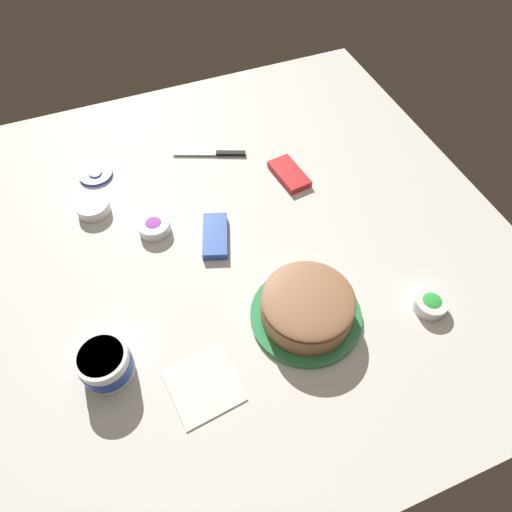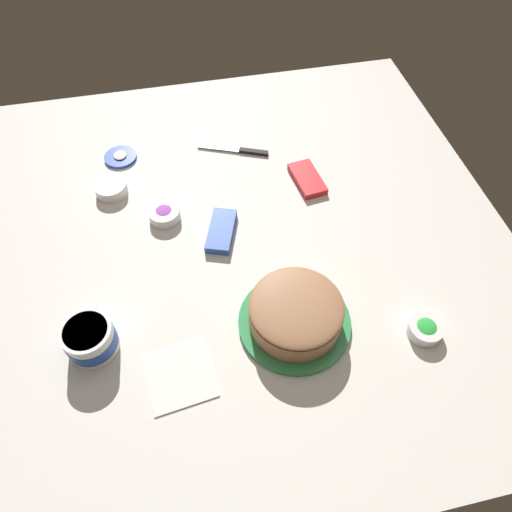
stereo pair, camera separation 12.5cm
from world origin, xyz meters
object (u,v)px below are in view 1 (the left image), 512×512
(sprinkle_bowl_rainbow, at_px, (154,226))
(candy_box_lower, at_px, (289,174))
(frosting_tub_lid, at_px, (96,174))
(sprinkle_bowl_orange, at_px, (93,207))
(sprinkle_bowl_green, at_px, (431,303))
(paper_napkin, at_px, (203,386))
(frosted_cake, at_px, (307,308))
(candy_box_upper, at_px, (215,236))
(spreading_knife, at_px, (216,153))
(frosting_tub, at_px, (105,363))

(sprinkle_bowl_rainbow, height_order, candy_box_lower, sprinkle_bowl_rainbow)
(frosting_tub_lid, relative_size, sprinkle_bowl_orange, 1.08)
(sprinkle_bowl_green, height_order, paper_napkin, sprinkle_bowl_green)
(frosted_cake, height_order, candy_box_lower, frosted_cake)
(sprinkle_bowl_green, relative_size, sprinkle_bowl_rainbow, 0.93)
(sprinkle_bowl_rainbow, xyz_separation_m, candy_box_upper, (-0.09, -0.15, -0.01))
(frosted_cake, bearing_deg, spreading_knife, 1.25)
(sprinkle_bowl_green, relative_size, candy_box_lower, 0.57)
(spreading_knife, bearing_deg, frosting_tub_lid, 82.83)
(sprinkle_bowl_orange, distance_m, paper_napkin, 0.65)
(sprinkle_bowl_rainbow, distance_m, paper_napkin, 0.50)
(sprinkle_bowl_rainbow, height_order, candy_box_upper, sprinkle_bowl_rainbow)
(frosted_cake, bearing_deg, candy_box_lower, -19.36)
(frosted_cake, height_order, paper_napkin, frosted_cake)
(spreading_knife, bearing_deg, candy_box_lower, -134.92)
(spreading_knife, bearing_deg, sprinkle_bowl_rainbow, 132.01)
(candy_box_lower, bearing_deg, frosting_tub_lid, 60.47)
(candy_box_upper, bearing_deg, sprinkle_bowl_green, -114.47)
(sprinkle_bowl_green, distance_m, sprinkle_bowl_rainbow, 0.77)
(sprinkle_bowl_orange, relative_size, candy_box_lower, 0.65)
(frosted_cake, height_order, frosting_tub_lid, frosted_cake)
(frosting_tub, relative_size, sprinkle_bowl_rainbow, 1.33)
(spreading_knife, distance_m, sprinkle_bowl_green, 0.81)
(paper_napkin, bearing_deg, frosted_cake, -75.04)
(spreading_knife, xyz_separation_m, sprinkle_bowl_rainbow, (-0.24, 0.27, 0.01))
(sprinkle_bowl_orange, relative_size, paper_napkin, 0.64)
(sprinkle_bowl_orange, bearing_deg, frosting_tub_lid, -11.80)
(frosting_tub_lid, height_order, sprinkle_bowl_orange, sprinkle_bowl_orange)
(frosting_tub, height_order, candy_box_lower, frosting_tub)
(candy_box_lower, xyz_separation_m, candy_box_upper, (-0.15, 0.30, 0.00))
(spreading_knife, height_order, candy_box_lower, candy_box_lower)
(candy_box_lower, bearing_deg, sprinkle_bowl_orange, 75.00)
(spreading_knife, height_order, candy_box_upper, candy_box_upper)
(frosting_tub_lid, distance_m, sprinkle_bowl_orange, 0.15)
(frosting_tub, bearing_deg, sprinkle_bowl_orange, -6.25)
(frosting_tub, height_order, sprinkle_bowl_rainbow, frosting_tub)
(frosted_cake, relative_size, spreading_knife, 1.24)
(frosting_tub, height_order, spreading_knife, frosting_tub)
(frosting_tub, height_order, sprinkle_bowl_green, frosting_tub)
(candy_box_upper, bearing_deg, frosted_cake, -138.94)
(sprinkle_bowl_orange, xyz_separation_m, paper_napkin, (-0.63, -0.14, -0.01))
(frosting_tub, bearing_deg, candy_box_lower, -56.23)
(sprinkle_bowl_green, distance_m, candy_box_lower, 0.58)
(sprinkle_bowl_rainbow, distance_m, candy_box_upper, 0.18)
(frosted_cake, xyz_separation_m, sprinkle_bowl_orange, (0.55, 0.43, -0.03))
(sprinkle_bowl_green, height_order, candy_box_lower, sprinkle_bowl_green)
(frosted_cake, distance_m, frosting_tub_lid, 0.81)
(frosting_tub_lid, xyz_separation_m, sprinkle_bowl_green, (-0.80, -0.70, 0.01))
(frosting_tub, distance_m, sprinkle_bowl_rainbow, 0.43)
(spreading_knife, bearing_deg, candy_box_upper, 160.90)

